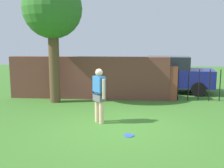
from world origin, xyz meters
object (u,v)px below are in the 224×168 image
at_px(car, 168,74).
at_px(frisbee_blue, 129,135).
at_px(person, 99,93).
at_px(tree, 52,11).

xyz_separation_m(car, frisbee_blue, (-1.65, -6.36, -0.85)).
bearing_deg(frisbee_blue, person, 130.90).
bearing_deg(person, frisbee_blue, 177.18).
bearing_deg(frisbee_blue, car, 75.47).
distance_m(tree, person, 4.32).
distance_m(tree, car, 6.09).
height_order(tree, frisbee_blue, tree).
relative_size(tree, frisbee_blue, 17.82).
bearing_deg(car, person, -108.07).
relative_size(car, frisbee_blue, 16.27).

